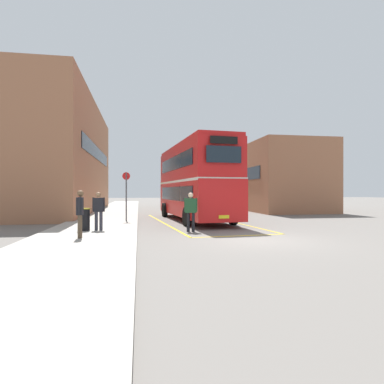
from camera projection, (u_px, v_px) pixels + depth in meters
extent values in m
plane|color=#66605B|center=(194.00, 214.00, 26.44)|extent=(135.60, 135.60, 0.00)
cube|color=#A39E93|center=(114.00, 212.00, 27.75)|extent=(4.00, 57.60, 0.14)
cube|color=#9E6647|center=(62.00, 158.00, 28.37)|extent=(5.96, 21.41, 9.48)
cube|color=#19232D|center=(98.00, 154.00, 28.85)|extent=(0.06, 16.27, 1.10)
cube|color=#9E6647|center=(271.00, 179.00, 32.63)|extent=(6.39, 14.18, 6.27)
cube|color=#232D38|center=(240.00, 175.00, 32.10)|extent=(0.06, 10.78, 1.10)
cylinder|color=black|center=(165.00, 210.00, 23.40)|extent=(0.38, 1.02, 1.00)
cylinder|color=black|center=(199.00, 209.00, 24.07)|extent=(0.38, 1.02, 1.00)
cylinder|color=black|center=(187.00, 217.00, 17.00)|extent=(0.38, 1.02, 1.00)
cylinder|color=black|center=(233.00, 216.00, 17.67)|extent=(0.38, 1.02, 1.00)
cube|color=red|center=(194.00, 198.00, 20.53)|extent=(3.56, 10.88, 2.10)
cube|color=red|center=(194.00, 165.00, 20.53)|extent=(3.54, 10.67, 2.10)
cube|color=red|center=(194.00, 147.00, 20.53)|extent=(3.43, 10.55, 0.20)
cube|color=silver|center=(194.00, 182.00, 20.53)|extent=(3.58, 10.78, 0.14)
cube|color=#19232D|center=(174.00, 194.00, 20.20)|extent=(0.89, 8.72, 0.84)
cube|color=#19232D|center=(174.00, 163.00, 20.20)|extent=(0.89, 8.72, 0.84)
cube|color=#19232D|center=(213.00, 194.00, 20.86)|extent=(0.89, 8.72, 0.84)
cube|color=#19232D|center=(213.00, 164.00, 20.86)|extent=(0.89, 8.72, 0.84)
cube|color=#19232D|center=(224.00, 154.00, 15.35)|extent=(1.76, 0.21, 0.80)
cube|color=black|center=(224.00, 140.00, 15.35)|extent=(1.38, 0.18, 0.36)
cube|color=#19232D|center=(176.00, 192.00, 25.71)|extent=(2.01, 0.24, 1.00)
cube|color=yellow|center=(224.00, 217.00, 15.35)|extent=(0.52, 0.08, 0.16)
cylinder|color=black|center=(194.00, 202.00, 40.57)|extent=(0.30, 0.93, 0.92)
cylinder|color=black|center=(213.00, 202.00, 41.09)|extent=(0.30, 0.93, 0.92)
cylinder|color=black|center=(205.00, 204.00, 34.91)|extent=(0.30, 0.93, 0.92)
cylinder|color=black|center=(227.00, 204.00, 35.44)|extent=(0.30, 0.93, 0.92)
cube|color=#1E512D|center=(209.00, 193.00, 38.00)|extent=(2.91, 9.74, 2.60)
cube|color=silver|center=(209.00, 182.00, 38.00)|extent=(2.74, 9.34, 0.12)
cube|color=#19232D|center=(199.00, 190.00, 37.74)|extent=(0.38, 7.70, 0.96)
cube|color=#19232D|center=(220.00, 190.00, 38.26)|extent=(0.38, 7.70, 0.96)
cube|color=#19232D|center=(200.00, 191.00, 42.73)|extent=(1.98, 0.13, 1.10)
cylinder|color=black|center=(193.00, 222.00, 14.71)|extent=(0.14, 0.14, 0.87)
cylinder|color=black|center=(188.00, 222.00, 14.72)|extent=(0.14, 0.14, 0.87)
cube|color=#1E4728|center=(191.00, 206.00, 14.71)|extent=(0.54, 0.31, 0.65)
cylinder|color=#1E4728|center=(196.00, 205.00, 14.71)|extent=(0.09, 0.09, 0.62)
cylinder|color=#1E4728|center=(185.00, 205.00, 14.72)|extent=(0.09, 0.09, 0.62)
sphere|color=beige|center=(191.00, 195.00, 14.69)|extent=(0.23, 0.23, 0.23)
cylinder|color=#2D2D38|center=(101.00, 221.00, 14.11)|extent=(0.14, 0.14, 0.81)
cylinder|color=#2D2D38|center=(96.00, 221.00, 14.13)|extent=(0.14, 0.14, 0.81)
cube|color=black|center=(99.00, 205.00, 14.12)|extent=(0.51, 0.34, 0.61)
cylinder|color=black|center=(104.00, 204.00, 14.10)|extent=(0.09, 0.09, 0.58)
cylinder|color=black|center=(93.00, 204.00, 14.15)|extent=(0.09, 0.09, 0.58)
sphere|color=#8C6647|center=(98.00, 195.00, 14.10)|extent=(0.22, 0.22, 0.22)
cylinder|color=#473828|center=(80.00, 226.00, 11.90)|extent=(0.14, 0.14, 0.85)
cylinder|color=#473828|center=(80.00, 227.00, 11.68)|extent=(0.14, 0.14, 0.85)
cube|color=black|center=(80.00, 206.00, 11.79)|extent=(0.25, 0.51, 0.63)
cylinder|color=black|center=(81.00, 205.00, 12.03)|extent=(0.09, 0.09, 0.60)
cylinder|color=black|center=(79.00, 205.00, 11.55)|extent=(0.09, 0.09, 0.60)
sphere|color=brown|center=(80.00, 193.00, 11.79)|extent=(0.23, 0.23, 0.23)
cylinder|color=black|center=(84.00, 220.00, 14.02)|extent=(0.49, 0.49, 0.93)
cylinder|color=olive|center=(84.00, 209.00, 14.02)|extent=(0.52, 0.52, 0.04)
cylinder|color=#4C4C51|center=(126.00, 197.00, 18.66)|extent=(0.08, 0.08, 2.76)
cylinder|color=red|center=(126.00, 176.00, 18.66)|extent=(0.44, 0.08, 0.44)
cube|color=gold|center=(163.00, 223.00, 18.95)|extent=(1.37, 12.64, 0.01)
cube|color=gold|center=(229.00, 221.00, 20.01)|extent=(1.37, 12.64, 0.01)
cube|color=gold|center=(239.00, 236.00, 13.35)|extent=(4.23, 0.54, 0.01)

